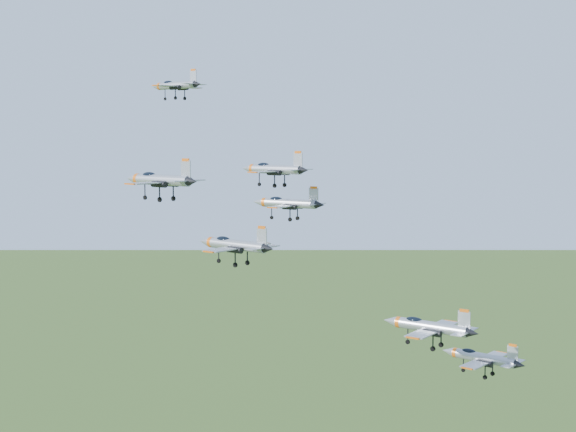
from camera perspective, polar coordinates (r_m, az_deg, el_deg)
The scene contains 7 objects.
jet_lead at distance 142.69m, azimuth -8.02°, elevation 9.19°, with size 12.25×10.14×3.27m.
jet_left_high at distance 113.04m, azimuth -1.05°, elevation 3.36°, with size 12.20×10.11×3.26m.
jet_right_high at distance 99.11m, azimuth -9.12°, elevation 2.58°, with size 12.55×10.38×3.35m.
jet_left_low at distance 117.23m, azimuth -0.08°, elevation 0.93°, with size 12.21×10.10×3.26m.
jet_right_low at distance 100.19m, azimuth -3.85°, elevation -2.03°, with size 12.50×10.36×3.34m.
jet_trail at distance 100.06m, azimuth 9.94°, elevation -7.73°, with size 12.72×10.47×3.41m.
jet_extra at distance 108.77m, azimuth 13.58°, elevation -9.74°, with size 11.85×9.85×3.17m.
Camera 1 is at (68.69, -92.48, 139.14)m, focal length 50.00 mm.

